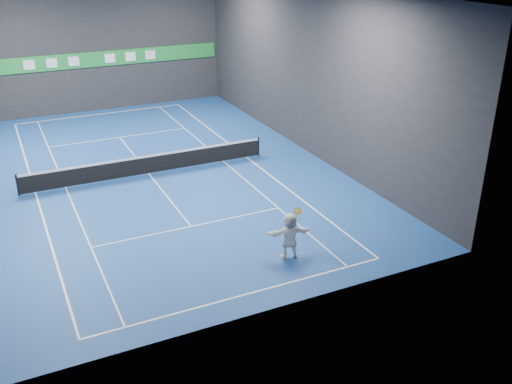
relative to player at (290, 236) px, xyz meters
name	(u,v)px	position (x,y,z in m)	size (l,w,h in m)	color
ground	(149,174)	(-2.52, 10.32, -0.91)	(26.00, 26.00, 0.00)	navy
wall_back	(90,44)	(-2.52, 23.32, 3.59)	(18.00, 0.10, 9.00)	#262629
wall_front	(260,184)	(-2.52, -2.68, 3.59)	(18.00, 0.10, 9.00)	#262629
wall_right	(305,69)	(6.48, 10.32, 3.59)	(0.10, 26.00, 9.00)	#262629
baseline_near	(246,294)	(-2.52, -1.57, -0.90)	(10.98, 0.08, 0.01)	white
baseline_far	(101,114)	(-2.52, 22.21, -0.90)	(10.98, 0.08, 0.01)	white
sideline_doubles_left	(35,193)	(-8.01, 10.32, -0.90)	(0.08, 23.78, 0.01)	white
sideline_doubles_right	(247,157)	(2.97, 10.32, -0.90)	(0.08, 23.78, 0.01)	white
sideline_singles_left	(66,188)	(-6.63, 10.32, -0.90)	(0.06, 23.78, 0.01)	white
sideline_singles_right	(223,161)	(1.59, 10.32, -0.90)	(0.06, 23.78, 0.01)	white
service_line_near	(191,226)	(-2.52, 3.92, -0.90)	(8.23, 0.06, 0.01)	white
service_line_far	(120,137)	(-2.52, 16.72, -0.90)	(8.23, 0.06, 0.01)	white
center_service_line	(149,174)	(-2.52, 10.32, -0.90)	(0.06, 12.80, 0.01)	white
player	(290,236)	(0.00, 0.00, 0.00)	(1.68, 0.54, 1.81)	white
tennis_ball	(290,179)	(-0.07, 0.00, 2.29)	(0.06, 0.06, 0.06)	yellow
tennis_net	(148,164)	(-2.52, 10.32, -0.37)	(12.50, 0.10, 1.07)	black
sponsor_banner	(92,60)	(-2.52, 23.26, 2.59)	(17.64, 0.11, 1.00)	green
tennis_racket	(298,212)	(0.34, 0.05, 0.87)	(0.39, 0.37, 0.60)	#AC1A12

